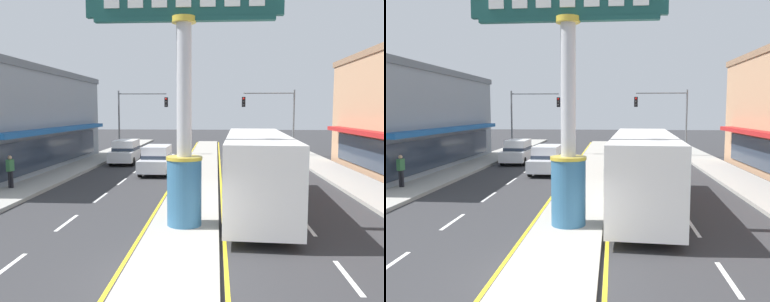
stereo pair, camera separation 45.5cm
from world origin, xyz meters
TOP-DOWN VIEW (x-y plane):
  - ground_plane at (0.00, 0.00)m, footprint 160.00×160.00m
  - median_strip at (0.00, 18.00)m, footprint 2.51×52.00m
  - sidewalk_left at (-9.26, 16.00)m, footprint 2.80×60.00m
  - sidewalk_right at (9.26, 16.00)m, footprint 2.80×60.00m
  - lane_markings at (0.00, 16.65)m, footprint 9.25×52.00m
  - district_sign at (0.00, 4.35)m, footprint 6.82×1.31m
  - traffic_light_left_side at (-6.49, 27.89)m, footprint 4.86×0.46m
  - traffic_light_right_side at (6.49, 27.22)m, footprint 4.86×0.46m
  - suv_near_right_lane at (-6.20, 21.87)m, footprint 1.97×4.60m
  - bus_far_right_lane at (2.91, 7.52)m, footprint 3.16×11.33m
  - suv_near_left_lane at (-2.90, 16.84)m, footprint 2.02×4.63m
  - pedestrian_near_kerb at (-9.77, 10.41)m, footprint 0.28×0.43m

SIDE VIEW (x-z plane):
  - ground_plane at x=0.00m, z-range 0.00..0.00m
  - lane_markings at x=0.00m, z-range 0.00..0.01m
  - median_strip at x=0.00m, z-range 0.00..0.14m
  - sidewalk_left at x=-9.26m, z-range 0.00..0.18m
  - sidewalk_right at x=9.26m, z-range 0.00..0.18m
  - suv_near_right_lane at x=-6.20m, z-range 0.03..1.93m
  - suv_near_left_lane at x=-2.90m, z-range 0.03..1.93m
  - pedestrian_near_kerb at x=-9.77m, z-range 0.30..2.04m
  - bus_far_right_lane at x=2.91m, z-range 0.24..3.50m
  - traffic_light_left_side at x=-6.49m, z-range 1.15..7.35m
  - traffic_light_right_side at x=6.49m, z-range 1.15..7.35m
  - district_sign at x=0.00m, z-range 0.01..8.80m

